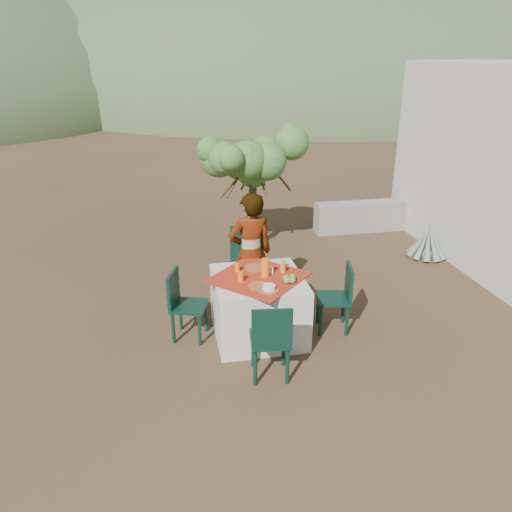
% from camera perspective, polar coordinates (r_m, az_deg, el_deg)
% --- Properties ---
extents(ground, '(160.00, 160.00, 0.00)m').
position_cam_1_polar(ground, '(5.92, -4.90, -9.94)').
color(ground, '#3D2A1C').
rests_on(ground, ground).
extents(table, '(1.30, 1.30, 0.76)m').
position_cam_1_polar(table, '(5.88, 0.27, -5.77)').
color(table, silver).
rests_on(table, ground).
extents(chair_far, '(0.58, 0.58, 0.99)m').
position_cam_1_polar(chair_far, '(6.68, -1.18, -0.57)').
color(chair_far, black).
rests_on(chair_far, ground).
extents(chair_near, '(0.45, 0.45, 0.87)m').
position_cam_1_polar(chair_near, '(5.07, 1.70, -9.42)').
color(chair_near, black).
rests_on(chair_near, ground).
extents(chair_left, '(0.49, 0.49, 0.84)m').
position_cam_1_polar(chair_left, '(5.86, -8.38, -5.20)').
color(chair_left, black).
rests_on(chair_left, ground).
extents(chair_right, '(0.46, 0.46, 0.83)m').
position_cam_1_polar(chair_right, '(6.05, 9.52, -4.39)').
color(chair_right, black).
rests_on(chair_right, ground).
extents(person, '(0.63, 0.46, 1.58)m').
position_cam_1_polar(person, '(6.30, -0.62, 0.33)').
color(person, '#8C6651').
rests_on(person, ground).
extents(shrub_tree, '(1.56, 1.53, 1.83)m').
position_cam_1_polar(shrub_tree, '(8.18, -0.00, 10.36)').
color(shrub_tree, '#483624').
rests_on(shrub_tree, ground).
extents(agave, '(0.65, 0.64, 0.69)m').
position_cam_1_polar(agave, '(8.62, 19.01, 1.31)').
color(agave, slate).
rests_on(agave, ground).
extents(stone_wall, '(2.60, 0.35, 0.55)m').
position_cam_1_polar(stone_wall, '(9.75, 14.23, 4.54)').
color(stone_wall, gray).
rests_on(stone_wall, ground).
extents(hill_near_right, '(48.00, 48.00, 20.00)m').
position_cam_1_polar(hill_near_right, '(42.95, 6.22, 18.15)').
color(hill_near_right, '#354D2B').
rests_on(hill_near_right, ground).
extents(hill_far_center, '(60.00, 60.00, 24.00)m').
position_cam_1_polar(hill_far_center, '(57.18, -15.33, 18.59)').
color(hill_far_center, slate).
rests_on(hill_far_center, ground).
extents(hill_far_right, '(36.00, 36.00, 14.00)m').
position_cam_1_polar(hill_far_right, '(58.47, 19.16, 18.24)').
color(hill_far_right, slate).
rests_on(hill_far_right, ground).
extents(plate_far, '(0.25, 0.25, 0.01)m').
position_cam_1_polar(plate_far, '(5.93, -0.11, -1.34)').
color(plate_far, brown).
rests_on(plate_far, table).
extents(plate_near, '(0.23, 0.23, 0.01)m').
position_cam_1_polar(plate_near, '(5.48, 0.32, -3.43)').
color(plate_near, brown).
rests_on(plate_near, table).
extents(glass_far, '(0.06, 0.06, 0.10)m').
position_cam_1_polar(glass_far, '(5.84, -2.15, -1.32)').
color(glass_far, orange).
rests_on(glass_far, table).
extents(glass_near, '(0.07, 0.07, 0.11)m').
position_cam_1_polar(glass_near, '(5.59, -1.77, -2.37)').
color(glass_near, orange).
rests_on(glass_near, table).
extents(juice_pitcher, '(0.10, 0.10, 0.21)m').
position_cam_1_polar(juice_pitcher, '(5.68, 1.07, -1.35)').
color(juice_pitcher, orange).
rests_on(juice_pitcher, table).
extents(bowl_plate, '(0.23, 0.23, 0.01)m').
position_cam_1_polar(bowl_plate, '(5.40, 1.49, -3.91)').
color(bowl_plate, brown).
rests_on(bowl_plate, table).
extents(white_bowl, '(0.14, 0.14, 0.05)m').
position_cam_1_polar(white_bowl, '(5.38, 1.49, -3.60)').
color(white_bowl, white).
rests_on(white_bowl, bowl_plate).
extents(jar_left, '(0.07, 0.07, 0.11)m').
position_cam_1_polar(jar_left, '(5.82, 3.10, -1.37)').
color(jar_left, orange).
rests_on(jar_left, table).
extents(jar_right, '(0.06, 0.06, 0.09)m').
position_cam_1_polar(jar_right, '(5.95, 3.15, -0.89)').
color(jar_right, orange).
rests_on(jar_right, table).
extents(napkin_holder, '(0.07, 0.05, 0.08)m').
position_cam_1_polar(napkin_holder, '(5.78, 1.64, -1.63)').
color(napkin_holder, white).
rests_on(napkin_holder, table).
extents(fruit_cluster, '(0.16, 0.15, 0.08)m').
position_cam_1_polar(fruit_cluster, '(5.58, 3.84, -2.64)').
color(fruit_cluster, olive).
rests_on(fruit_cluster, table).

